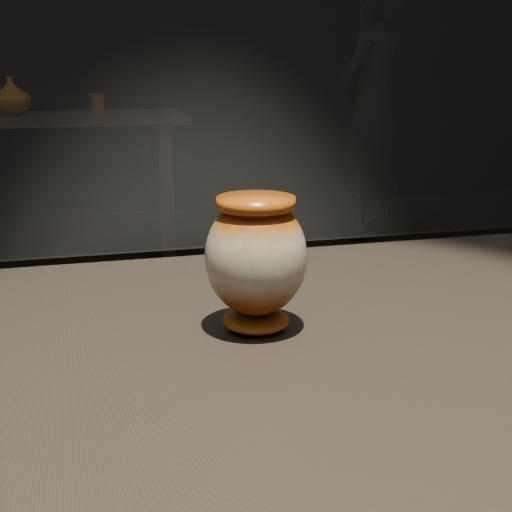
{
  "coord_description": "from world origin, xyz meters",
  "views": [
    {
      "loc": [
        -0.16,
        -0.8,
        1.24
      ],
      "look_at": [
        0.06,
        0.03,
        1.0
      ],
      "focal_mm": 50.0,
      "sensor_mm": 36.0,
      "label": 1
    }
  ],
  "objects": [
    {
      "name": "main_vase",
      "position": [
        0.06,
        0.03,
        1.0
      ],
      "size": [
        0.16,
        0.16,
        0.17
      ],
      "rotation": [
        0.0,
        0.0,
        -0.32
      ],
      "color": "#6F2909",
      "rests_on": "display_plinth"
    },
    {
      "name": "back_shelf",
      "position": [
        -0.47,
        3.63,
        0.64
      ],
      "size": [
        2.0,
        0.6,
        0.9
      ],
      "color": "black",
      "rests_on": "ground"
    },
    {
      "name": "back_vase_mid",
      "position": [
        -0.47,
        3.59,
        1.01
      ],
      "size": [
        0.29,
        0.29,
        0.22
      ],
      "primitive_type": "imported",
      "rotation": [
        0.0,
        0.0,
        2.42
      ],
      "color": "#6F2909",
      "rests_on": "back_shelf"
    },
    {
      "name": "back_vase_right",
      "position": [
        0.01,
        3.57,
        0.96
      ],
      "size": [
        0.08,
        0.08,
        0.12
      ],
      "primitive_type": "cylinder",
      "color": "brown",
      "rests_on": "back_shelf"
    },
    {
      "name": "visitor",
      "position": [
        1.83,
        3.75,
        0.87
      ],
      "size": [
        0.75,
        0.71,
        1.73
      ],
      "primitive_type": "imported",
      "rotation": [
        0.0,
        0.0,
        3.79
      ],
      "color": "black",
      "rests_on": "ground"
    }
  ]
}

